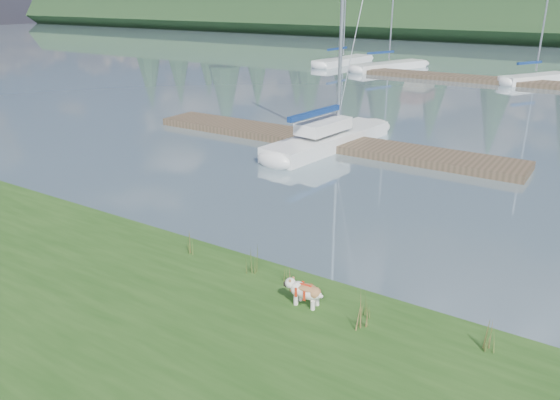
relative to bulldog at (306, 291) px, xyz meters
The scene contains 16 objects.
ground 32.67m from the bulldog, 93.44° to the left, with size 200.00×200.00×0.00m, color slate.
bank 3.95m from the bulldog, 119.98° to the right, with size 60.00×9.00×0.35m, color #2A4D1A.
bulldog is the anchor object (origin of this frame).
sailboat_main 13.04m from the bulldog, 114.61° to the left, with size 2.44×7.88×11.26m.
dock_near 13.05m from the bulldog, 117.19° to the left, with size 16.00×2.00×0.30m, color #4C3D2C.
dock_far 32.61m from the bulldog, 89.93° to the left, with size 26.00×2.20×0.30m, color #4C3D2C.
sailboat_bg_0 40.82m from the bulldog, 115.03° to the left, with size 2.49×8.35×11.89m.
sailboat_bg_1 37.97m from the bulldog, 109.09° to the left, with size 4.58×8.21×12.21m.
sailboat_bg_2 34.56m from the bulldog, 91.91° to the left, with size 4.44×6.33×10.04m.
weed_0 1.60m from the bulldog, 164.20° to the left, with size 0.17×0.14×0.70m.
weed_1 0.90m from the bulldog, 142.74° to the left, with size 0.17×0.14×0.45m.
weed_2 1.24m from the bulldog, ahead, with size 0.17×0.14×0.78m.
weed_3 3.30m from the bulldog, behind, with size 0.17×0.14×0.55m.
weed_4 1.16m from the bulldog, ahead, with size 0.17×0.14×0.36m.
weed_5 3.23m from the bulldog, ahead, with size 0.17×0.14×0.69m.
mud_lip 2.27m from the bulldog, 152.94° to the left, with size 60.00×0.50×0.14m, color #33281C.
Camera 1 is at (6.37, -10.34, 5.83)m, focal length 35.00 mm.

